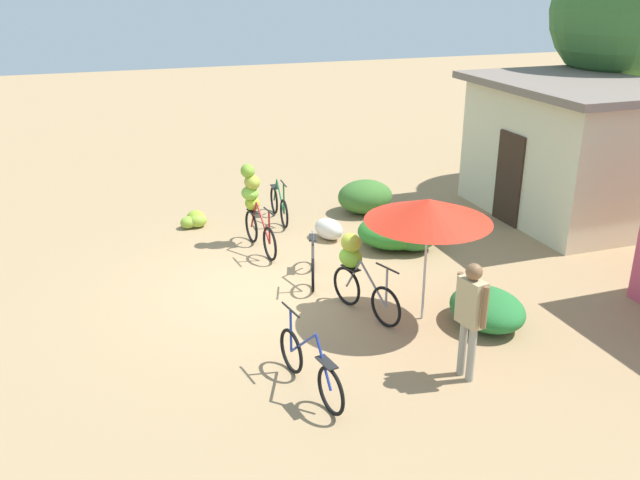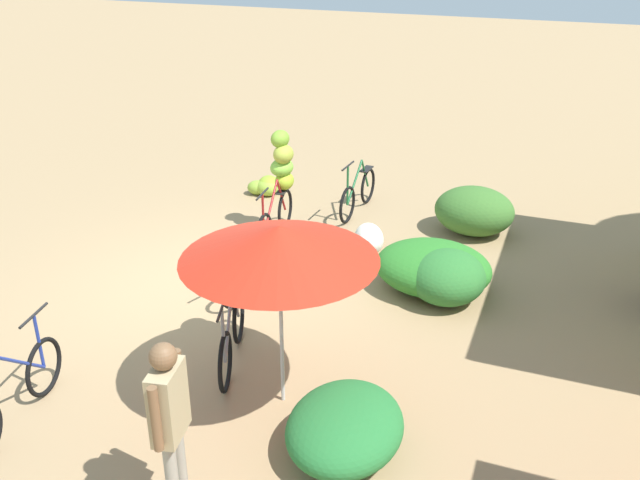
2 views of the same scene
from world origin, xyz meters
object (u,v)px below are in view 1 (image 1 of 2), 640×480
(bicycle_rightmost, at_px, (310,368))
(person_vendor, at_px, (471,309))
(bicycle_by_shop, at_px, (356,267))
(produce_sack, at_px, (329,229))
(bicycle_near_pile, at_px, (253,200))
(market_umbrella, at_px, (429,210))
(bicycle_leftmost, at_px, (279,205))
(tree_behind_building, at_px, (626,11))
(bicycle_center_loaded, at_px, (313,261))
(building_low, at_px, (569,149))
(banana_pile_on_ground, at_px, (195,220))

(bicycle_rightmost, height_order, person_vendor, person_vendor)
(bicycle_by_shop, distance_m, produce_sack, 3.21)
(bicycle_near_pile, distance_m, bicycle_by_shop, 3.40)
(market_umbrella, distance_m, person_vendor, 1.90)
(bicycle_leftmost, height_order, bicycle_by_shop, bicycle_by_shop)
(tree_behind_building, xyz_separation_m, bicycle_center_loaded, (3.01, -8.89, -3.97))
(market_umbrella, height_order, bicycle_rightmost, market_umbrella)
(building_low, xyz_separation_m, market_umbrella, (3.45, -5.30, 0.31))
(building_low, xyz_separation_m, tree_behind_building, (-1.57, 2.42, 2.78))
(bicycle_near_pile, distance_m, person_vendor, 5.87)
(market_umbrella, distance_m, banana_pile_on_ground, 6.32)
(person_vendor, bearing_deg, bicycle_near_pile, -164.85)
(bicycle_center_loaded, height_order, produce_sack, bicycle_center_loaded)
(bicycle_near_pile, xyz_separation_m, bicycle_by_shop, (3.28, 0.88, -0.20))
(bicycle_center_loaded, xyz_separation_m, bicycle_by_shop, (1.34, 0.29, 0.41))
(bicycle_center_loaded, bearing_deg, tree_behind_building, 108.68)
(building_low, distance_m, bicycle_center_loaded, 6.73)
(tree_behind_building, xyz_separation_m, bicycle_by_shop, (4.35, -8.61, -3.56))
(bicycle_center_loaded, height_order, person_vendor, person_vendor)
(bicycle_near_pile, bearing_deg, market_umbrella, 23.99)
(person_vendor, bearing_deg, market_umbrella, 172.49)
(banana_pile_on_ground, bearing_deg, tree_behind_building, 87.72)
(market_umbrella, distance_m, bicycle_rightmost, 3.06)
(bicycle_near_pile, bearing_deg, bicycle_by_shop, 15.03)
(bicycle_leftmost, bearing_deg, bicycle_near_pile, -34.87)
(banana_pile_on_ground, relative_size, produce_sack, 0.94)
(tree_behind_building, distance_m, bicycle_center_loaded, 10.19)
(building_low, bearing_deg, bicycle_near_pile, -94.09)
(market_umbrella, distance_m, bicycle_near_pile, 4.42)
(tree_behind_building, height_order, banana_pile_on_ground, tree_behind_building)
(bicycle_center_loaded, bearing_deg, market_umbrella, 29.99)
(bicycle_near_pile, height_order, bicycle_rightmost, bicycle_near_pile)
(bicycle_leftmost, relative_size, banana_pile_on_ground, 2.45)
(tree_behind_building, bearing_deg, bicycle_rightmost, -57.77)
(bicycle_center_loaded, bearing_deg, produce_sack, 151.87)
(building_low, relative_size, tree_behind_building, 0.76)
(bicycle_by_shop, bearing_deg, banana_pile_on_ground, -158.77)
(tree_behind_building, distance_m, bicycle_by_shop, 10.28)
(bicycle_rightmost, bearing_deg, person_vendor, 79.42)
(building_low, bearing_deg, tree_behind_building, 122.99)
(person_vendor, bearing_deg, bicycle_by_shop, -164.67)
(tree_behind_building, distance_m, bicycle_near_pile, 10.12)
(building_low, xyz_separation_m, bicycle_rightmost, (4.77, -7.64, -1.18))
(bicycle_leftmost, distance_m, produce_sack, 1.59)
(bicycle_rightmost, relative_size, banana_pile_on_ground, 2.60)
(tree_behind_building, xyz_separation_m, bicycle_leftmost, (-0.19, -8.61, -3.96))
(bicycle_near_pile, bearing_deg, banana_pile_on_ground, -146.82)
(banana_pile_on_ground, bearing_deg, building_low, 76.09)
(bicycle_center_loaded, distance_m, banana_pile_on_ground, 3.77)
(building_low, bearing_deg, bicycle_center_loaded, -77.51)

